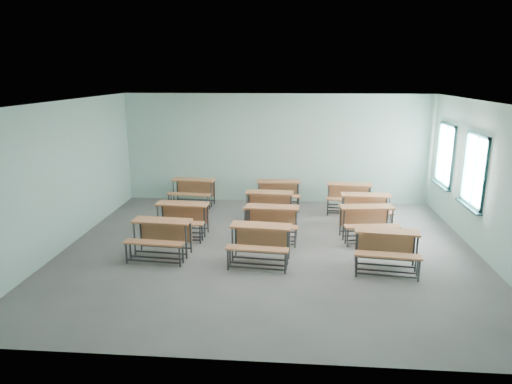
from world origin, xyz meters
TOP-DOWN VIEW (x-y plane):
  - room at (0.08, 0.03)m, footprint 9.04×8.04m
  - desk_unit_r0c0 at (-2.25, -0.52)m, footprint 1.30×0.93m
  - desk_unit_r0c1 at (-0.14, -0.67)m, footprint 1.30×0.93m
  - desk_unit_r0c2 at (2.35, -0.80)m, footprint 1.32×0.96m
  - desk_unit_r1c0 at (-2.12, 0.78)m, footprint 1.28×0.89m
  - desk_unit_r1c1 at (0.03, 0.68)m, footprint 1.27×0.88m
  - desk_unit_r1c2 at (2.24, 0.87)m, footprint 1.33×0.97m
  - desk_unit_r2c1 at (-0.10, 2.01)m, footprint 1.26×0.87m
  - desk_unit_r2c2 at (2.37, 1.95)m, footprint 1.24×0.83m
  - desk_unit_r3c0 at (-2.39, 3.29)m, footprint 1.30×0.93m
  - desk_unit_r3c1 at (0.09, 3.29)m, footprint 1.27×0.87m
  - desk_unit_r3c2 at (2.07, 3.08)m, footprint 1.30×0.94m

SIDE VIEW (x-z plane):
  - desk_unit_r0c0 at x=-2.25m, z-range 0.13..0.91m
  - desk_unit_r0c1 at x=-0.14m, z-range 0.13..0.91m
  - desk_unit_r0c2 at x=2.35m, z-range 0.13..0.91m
  - desk_unit_r1c0 at x=-2.12m, z-range 0.13..0.91m
  - desk_unit_r1c1 at x=0.03m, z-range 0.13..0.91m
  - desk_unit_r1c2 at x=2.24m, z-range 0.13..0.91m
  - desk_unit_r2c1 at x=-0.10m, z-range 0.13..0.91m
  - desk_unit_r2c2 at x=2.37m, z-range 0.13..0.91m
  - desk_unit_r3c0 at x=-2.39m, z-range 0.13..0.91m
  - desk_unit_r3c1 at x=0.09m, z-range 0.13..0.91m
  - desk_unit_r3c2 at x=2.07m, z-range 0.13..0.91m
  - room at x=0.08m, z-range -0.02..3.22m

